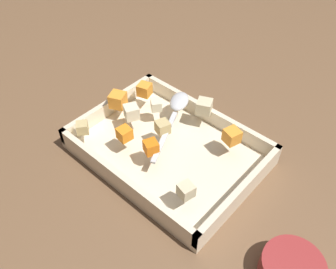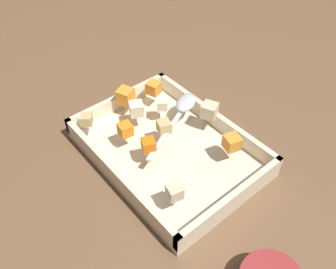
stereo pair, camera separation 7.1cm
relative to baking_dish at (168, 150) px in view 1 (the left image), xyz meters
name	(u,v)px [view 1 (the left image)]	position (x,y,z in m)	size (l,w,h in m)	color
ground_plane	(170,162)	(-0.02, 0.01, -0.01)	(4.00, 4.00, 0.00)	brown
baking_dish	(168,150)	(0.00, 0.00, 0.00)	(0.37, 0.27, 0.05)	beige
carrot_chunk_corner_nw	(118,100)	(0.15, 0.00, 0.05)	(0.03, 0.03, 0.03)	orange
carrot_chunk_heap_top	(145,90)	(0.13, -0.07, 0.05)	(0.03, 0.03, 0.03)	orange
carrot_chunk_near_right	(232,136)	(-0.10, -0.08, 0.05)	(0.03, 0.03, 0.03)	orange
carrot_chunk_center	(124,134)	(0.06, 0.06, 0.05)	(0.03, 0.03, 0.03)	orange
carrot_chunk_near_spoon	(151,147)	(0.00, 0.05, 0.05)	(0.03, 0.03, 0.03)	orange
potato_chunk_heap_side	(163,127)	(0.02, -0.01, 0.05)	(0.03, 0.03, 0.03)	tan
potato_chunk_mid_left	(156,105)	(0.08, -0.05, 0.05)	(0.02, 0.02, 0.02)	beige
potato_chunk_near_left	(204,107)	(-0.01, -0.11, 0.05)	(0.03, 0.03, 0.03)	beige
potato_chunk_rim_edge	(82,128)	(0.14, 0.10, 0.05)	(0.02, 0.02, 0.02)	tan
potato_chunk_back_center	(131,112)	(0.10, 0.00, 0.05)	(0.03, 0.03, 0.03)	beige
potato_chunk_mid_right	(186,190)	(-0.12, 0.08, 0.05)	(0.03, 0.03, 0.03)	beige
serving_spoon	(178,105)	(0.05, -0.08, 0.05)	(0.11, 0.20, 0.02)	silver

